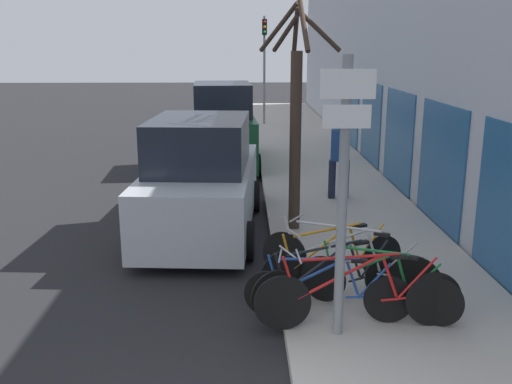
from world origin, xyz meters
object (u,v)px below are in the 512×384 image
(street_tree, at_px, (295,117))
(traffic_light, at_px, (264,56))
(bicycle_1, at_px, (328,292))
(bicycle_5, at_px, (334,261))
(pedestrian_near, at_px, (340,153))
(parked_car_1, at_px, (223,130))
(bicycle_2, at_px, (378,286))
(bicycle_4, at_px, (346,264))
(signpost, at_px, (343,189))
(parked_car_0, at_px, (201,181))
(bicycle_0, at_px, (359,296))
(bicycle_3, at_px, (333,280))

(street_tree, xyz_separation_m, traffic_light, (-0.01, 14.51, 0.81))
(bicycle_1, relative_size, street_tree, 0.48)
(bicycle_5, bearing_deg, pedestrian_near, -31.88)
(parked_car_1, xyz_separation_m, street_tree, (1.53, -6.19, 1.12))
(bicycle_2, xyz_separation_m, bicycle_4, (-0.30, 0.63, 0.04))
(signpost, relative_size, bicycle_5, 1.53)
(bicycle_4, bearing_deg, parked_car_0, 67.06)
(bicycle_4, xyz_separation_m, pedestrian_near, (0.73, 5.02, 0.61))
(bicycle_0, distance_m, bicycle_4, 1.03)
(bicycle_0, distance_m, bicycle_2, 0.52)
(bicycle_3, height_order, bicycle_4, bicycle_4)
(parked_car_1, distance_m, street_tree, 6.48)
(bicycle_3, xyz_separation_m, traffic_light, (-0.22, 17.91, 2.50))
(bicycle_2, bearing_deg, parked_car_1, 42.62)
(traffic_light, bearing_deg, bicycle_5, -88.87)
(bicycle_1, distance_m, bicycle_4, 0.88)
(bicycle_4, xyz_separation_m, street_tree, (-0.46, 2.93, 1.66))
(bicycle_3, height_order, bicycle_5, bicycle_5)
(bicycle_3, bearing_deg, signpost, 155.67)
(bicycle_5, xyz_separation_m, parked_car_0, (-2.06, 2.93, 0.46))
(bicycle_4, bearing_deg, signpost, -162.37)
(bicycle_1, xyz_separation_m, street_tree, (-0.09, 3.73, 1.71))
(bicycle_0, bearing_deg, traffic_light, -0.48)
(bicycle_4, height_order, parked_car_0, parked_car_0)
(parked_car_1, relative_size, street_tree, 1.02)
(parked_car_1, distance_m, pedestrian_near, 4.92)
(bicycle_0, xyz_separation_m, parked_car_1, (-1.96, 10.15, 0.55))
(signpost, distance_m, pedestrian_near, 6.31)
(bicycle_1, height_order, traffic_light, traffic_light)
(parked_car_1, height_order, street_tree, street_tree)
(bicycle_2, distance_m, bicycle_3, 0.58)
(signpost, height_order, bicycle_4, signpost)
(pedestrian_near, relative_size, traffic_light, 0.40)
(bicycle_0, xyz_separation_m, traffic_light, (-0.45, 18.47, 2.47))
(parked_car_0, height_order, traffic_light, traffic_light)
(bicycle_0, xyz_separation_m, street_tree, (-0.43, 3.96, 1.67))
(signpost, relative_size, parked_car_1, 0.74)
(parked_car_1, bearing_deg, bicycle_4, -80.95)
(bicycle_5, xyz_separation_m, parked_car_1, (-1.86, 8.94, 0.57))
(bicycle_5, height_order, traffic_light, traffic_light)
(traffic_light, bearing_deg, bicycle_4, -88.44)
(bicycle_0, height_order, bicycle_2, bicycle_0)
(signpost, distance_m, bicycle_0, 1.40)
(signpost, xyz_separation_m, traffic_light, (-0.18, 18.60, 1.10))
(street_tree, bearing_deg, parked_car_0, 174.03)
(pedestrian_near, bearing_deg, bicycle_4, -102.45)
(signpost, height_order, street_tree, street_tree)
(bicycle_5, bearing_deg, bicycle_1, 144.81)
(parked_car_1, bearing_deg, bicycle_5, -81.55)
(bicycle_3, bearing_deg, parked_car_1, -10.92)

